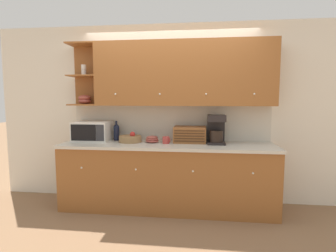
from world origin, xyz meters
name	(u,v)px	position (x,y,z in m)	size (l,w,h in m)	color
ground_plane	(170,198)	(0.00, 0.00, 0.00)	(24.00, 24.00, 0.00)	#896647
wall_back	(170,114)	(0.00, 0.03, 1.30)	(5.30, 0.06, 2.60)	silver
counter_unit	(167,176)	(0.00, -0.33, 0.46)	(2.92, 0.69, 0.91)	#935628
backsplash_panel	(170,123)	(0.00, -0.01, 1.17)	(2.90, 0.01, 0.52)	beige
upper_cabinets	(181,74)	(0.17, -0.16, 1.87)	(2.90, 0.34, 0.89)	#935628
microwave	(92,131)	(-1.11, -0.21, 1.05)	(0.51, 0.38, 0.28)	silver
wine_bottle	(116,132)	(-0.78, -0.15, 1.04)	(0.08, 0.08, 0.29)	black
fruit_basket	(130,139)	(-0.53, -0.27, 0.96)	(0.32, 0.32, 0.15)	#937047
bowl_stack_on_counter	(152,139)	(-0.22, -0.27, 0.96)	(0.19, 0.19, 0.09)	#9E473D
mug	(166,140)	(-0.01, -0.33, 0.96)	(0.11, 0.09, 0.10)	#B73D38
bread_box	(190,135)	(0.30, -0.20, 1.02)	(0.45, 0.30, 0.22)	brown
coffee_maker	(216,129)	(0.66, -0.25, 1.11)	(0.24, 0.26, 0.40)	black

